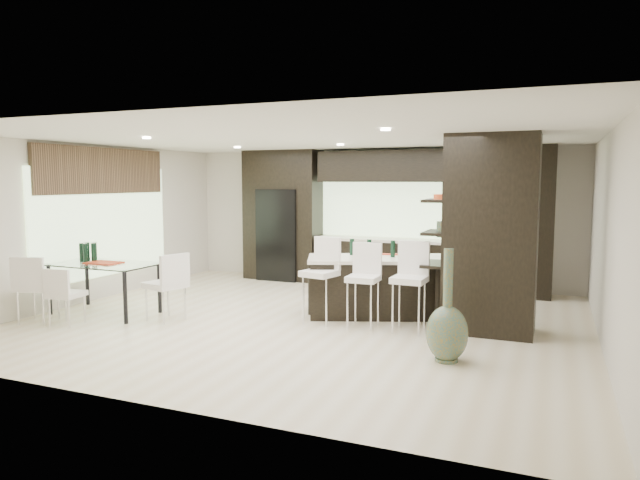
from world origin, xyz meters
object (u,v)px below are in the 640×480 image
at_px(chair_near, 67,298).
at_px(chair_end, 166,289).
at_px(dining_table, 105,289).
at_px(stool_right, 409,296).
at_px(chair_far, 38,291).
at_px(kitchen_island, 379,286).
at_px(stool_mid, 363,294).
at_px(floor_vase, 448,306).
at_px(bench, 378,295).
at_px(stool_left, 320,289).

distance_m(chair_near, chair_end, 1.39).
distance_m(dining_table, chair_near, 0.75).
height_order(stool_right, chair_far, stool_right).
distance_m(kitchen_island, stool_right, 1.03).
bearing_deg(stool_mid, floor_vase, -39.82).
bearing_deg(kitchen_island, chair_near, -171.40).
height_order(stool_mid, chair_far, stool_mid).
height_order(dining_table, chair_near, dining_table).
relative_size(floor_vase, chair_near, 1.69).
distance_m(bench, chair_end, 3.25).
height_order(kitchen_island, bench, kitchen_island).
height_order(chair_near, chair_far, chair_far).
relative_size(kitchen_island, stool_right, 2.16).
relative_size(stool_left, bench, 0.71).
bearing_deg(floor_vase, dining_table, 176.22).
bearing_deg(chair_far, chair_end, 9.27).
distance_m(stool_right, dining_table, 4.72).
height_order(stool_mid, floor_vase, floor_vase).
distance_m(stool_mid, dining_table, 4.07).
relative_size(chair_near, chair_end, 0.83).
xyz_separation_m(stool_right, chair_near, (-4.66, -1.50, -0.12)).
xyz_separation_m(stool_left, stool_mid, (0.67, 0.01, -0.02)).
xyz_separation_m(kitchen_island, dining_table, (-3.99, -1.54, -0.05)).
height_order(stool_mid, stool_right, stool_right).
height_order(chair_near, chair_end, chair_end).
relative_size(stool_mid, dining_table, 0.58).
xyz_separation_m(stool_left, dining_table, (-3.33, -0.75, -0.11)).
distance_m(kitchen_island, stool_left, 1.03).
xyz_separation_m(stool_mid, dining_table, (-3.99, -0.76, -0.08)).
xyz_separation_m(stool_right, bench, (-0.73, 0.95, -0.23)).
bearing_deg(bench, chair_end, -159.78).
xyz_separation_m(kitchen_island, floor_vase, (1.38, -1.89, 0.20)).
relative_size(floor_vase, chair_end, 1.40).
xyz_separation_m(kitchen_island, chair_far, (-4.51, -2.33, 0.01)).
height_order(dining_table, chair_end, chair_end).
bearing_deg(dining_table, stool_mid, 11.18).
distance_m(stool_left, dining_table, 3.41).
relative_size(floor_vase, chair_far, 1.43).
height_order(kitchen_island, stool_right, stool_right).
distance_m(stool_left, floor_vase, 2.33).
bearing_deg(dining_table, chair_end, 0.43).
xyz_separation_m(stool_mid, bench, (-0.06, 0.94, -0.21)).
bearing_deg(stool_left, chair_end, -148.19).
distance_m(stool_mid, bench, 0.96).
bearing_deg(chair_near, chair_end, 26.54).
relative_size(stool_right, chair_near, 1.30).
distance_m(stool_mid, chair_far, 4.77).
distance_m(kitchen_island, stool_mid, 0.78).
bearing_deg(kitchen_island, dining_table, 179.80).
relative_size(dining_table, chair_end, 1.77).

